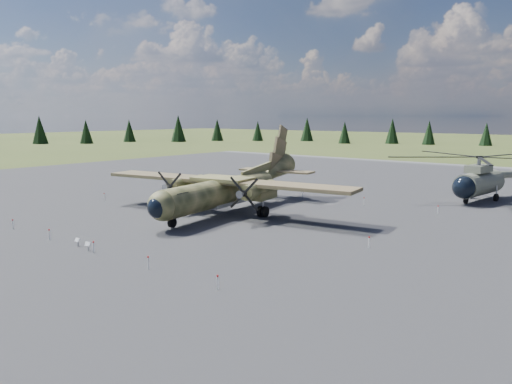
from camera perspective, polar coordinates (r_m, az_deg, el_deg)
The scene contains 8 objects.
ground at distance 47.13m, azimuth -5.54°, elevation -3.09°, with size 500.00×500.00×0.00m, color #475023.
apron at distance 54.58m, azimuth 1.83°, elevation -1.43°, with size 120.00×120.00×0.04m, color #5D5D62.
transport_plane at distance 50.04m, azimuth -3.15°, elevation 0.66°, with size 27.57×24.85×9.07m.
helicopter_near at distance 61.80m, azimuth 24.29°, elevation 2.43°, with size 22.81×25.13×5.18m.
info_placard_left at distance 39.42m, azimuth -19.73°, elevation -5.26°, with size 0.42×0.21×0.64m.
info_placard_right at distance 37.83m, azimuth -18.67°, elevation -5.74°, with size 0.46×0.28×0.68m.
barrier_fence at distance 47.30m, azimuth -6.02°, elevation -2.43°, with size 33.12×29.62×0.85m.
treeline at distance 46.68m, azimuth -5.35°, elevation 2.62°, with size 300.92×299.89×10.77m.
Camera 1 is at (32.39, -32.87, 9.58)m, focal length 35.00 mm.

